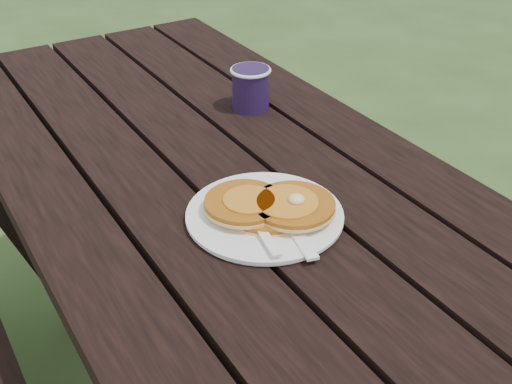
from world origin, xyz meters
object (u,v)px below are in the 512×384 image
plate (265,216)px  pancake_stack (270,206)px  picnic_table (240,334)px  coffee_cup (251,86)px

plate → pancake_stack: (0.01, -0.00, 0.02)m
plate → pancake_stack: 0.02m
picnic_table → pancake_stack: 0.43m
coffee_cup → pancake_stack: bearing=-116.9°
picnic_table → plate: 0.41m
plate → pancake_stack: bearing=-31.6°
pancake_stack → coffee_cup: size_ratio=2.14×
plate → coffee_cup: size_ratio=2.73×
pancake_stack → coffee_cup: coffee_cup is taller
picnic_table → coffee_cup: 0.54m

